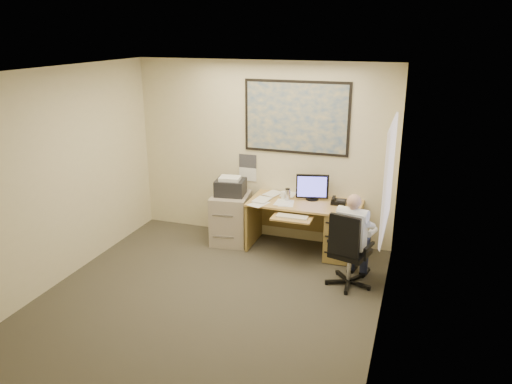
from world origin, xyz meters
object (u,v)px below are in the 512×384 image
(desk, at_px, (327,224))
(filing_cabinet, at_px, (231,214))
(office_chair, at_px, (350,265))
(person, at_px, (351,240))

(desk, xyz_separation_m, filing_cabinet, (-1.47, -0.04, 0.00))
(filing_cabinet, relative_size, office_chair, 1.03)
(desk, relative_size, filing_cabinet, 1.55)
(office_chair, relative_size, person, 0.83)
(filing_cabinet, distance_m, office_chair, 2.12)
(filing_cabinet, xyz_separation_m, person, (1.92, -0.77, 0.16))
(person, bearing_deg, desk, 130.08)
(desk, xyz_separation_m, person, (0.45, -0.82, 0.16))
(filing_cabinet, bearing_deg, desk, -6.09)
(desk, relative_size, office_chair, 1.59)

